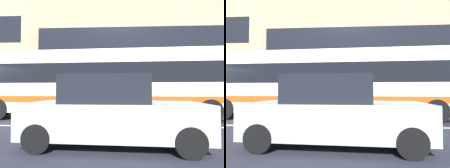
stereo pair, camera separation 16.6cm
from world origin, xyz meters
The scene contains 3 objects.
apartment_block_right centered at (8.98, 14.25, 5.02)m, with size 20.57×10.83×10.04m.
transit_bus centered at (5.80, 2.32, 1.79)m, with size 11.54×3.18×3.25m.
sedan_oncoming centered at (6.54, -2.32, 0.82)m, with size 4.38×2.12×1.72m.
Camera 2 is at (6.93, -7.09, 1.35)m, focal length 30.14 mm.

